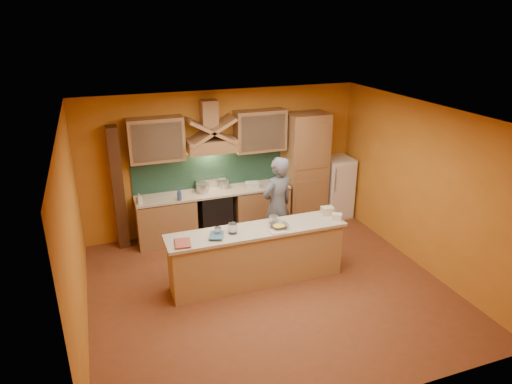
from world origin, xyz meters
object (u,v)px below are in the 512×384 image
object	(u,v)px
person	(277,206)
fridge	(336,187)
stove	(215,213)
kitchen_scale	(274,220)
mixing_bowl	(279,226)

from	to	relation	value
person	fridge	bearing A→B (deg)	-169.02
stove	fridge	world-z (taller)	fridge
kitchen_scale	person	bearing A→B (deg)	68.77
fridge	mixing_bowl	bearing A→B (deg)	-137.54
fridge	person	xyz separation A→B (m)	(-1.81, -1.05, 0.26)
kitchen_scale	mixing_bowl	distance (m)	0.20
person	mixing_bowl	size ratio (longest dim) A/B	6.43
fridge	stove	bearing A→B (deg)	180.00
kitchen_scale	mixing_bowl	size ratio (longest dim) A/B	0.44
stove	person	xyz separation A→B (m)	(0.89, -1.05, 0.46)
mixing_bowl	fridge	bearing A→B (deg)	42.46
stove	kitchen_scale	xyz separation A→B (m)	(0.54, -1.77, 0.55)
stove	person	bearing A→B (deg)	-49.69
person	mixing_bowl	xyz separation A→B (m)	(-0.35, -0.92, 0.07)
person	kitchen_scale	distance (m)	0.81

